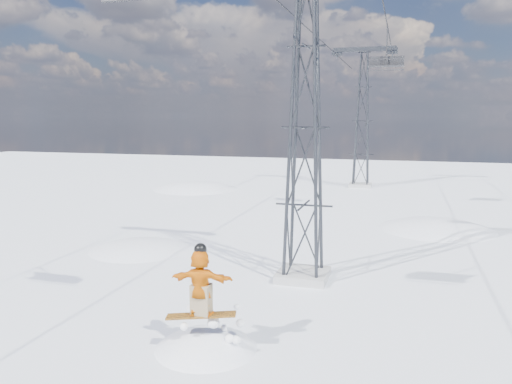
% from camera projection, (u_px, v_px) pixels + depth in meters
% --- Properties ---
extents(snow_terrain, '(39.00, 37.00, 22.00)m').
position_uv_depth(snow_terrain, '(258.00, 347.00, 33.77)').
color(snow_terrain, white).
rests_on(snow_terrain, ground).
extents(lift_tower_near, '(5.20, 1.80, 11.43)m').
position_uv_depth(lift_tower_near, '(305.00, 128.00, 17.39)').
color(lift_tower_near, '#999999').
rests_on(lift_tower_near, ground).
extents(lift_tower_far, '(5.20, 1.80, 11.43)m').
position_uv_depth(lift_tower_far, '(362.00, 121.00, 41.10)').
color(lift_tower_far, '#999999').
rests_on(lift_tower_far, ground).
extents(haul_cables, '(4.46, 51.00, 0.06)m').
position_uv_depth(haul_cables, '(346.00, 25.00, 27.49)').
color(haul_cables, black).
rests_on(haul_cables, ground).
extents(lift_chair_mid, '(1.96, 0.56, 2.43)m').
position_uv_depth(lift_chair_mid, '(386.00, 62.00, 28.15)').
color(lift_chair_mid, black).
rests_on(lift_chair_mid, ground).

